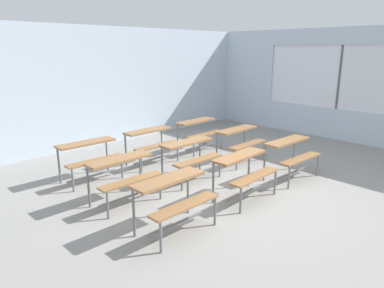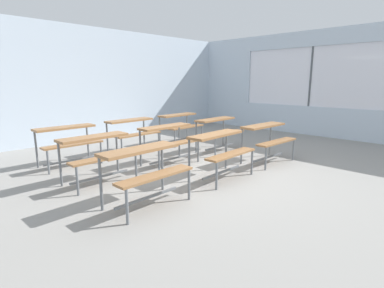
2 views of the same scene
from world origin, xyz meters
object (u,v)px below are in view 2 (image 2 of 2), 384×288
Objects in this scene: desk_bench_r0c2 at (268,134)px; desk_bench_r2c0 at (68,136)px; desk_bench_r0c1 at (221,145)px; desk_bench_r2c1 at (133,128)px; desk_bench_r2c2 at (181,121)px; desk_bench_r1c2 at (219,127)px; desk_bench_r1c1 at (169,135)px; desk_bench_r1c0 at (97,148)px; desk_bench_r0c0 at (145,163)px.

desk_bench_r2c0 is (-2.87, 2.56, 0.00)m from desk_bench_r0c2.
desk_bench_r0c1 is 1.02× the size of desk_bench_r2c0.
desk_bench_r2c1 and desk_bench_r2c2 have the same top height.
desk_bench_r2c2 is (0.00, 1.28, 0.00)m from desk_bench_r1c2.
desk_bench_r1c1 is at bearing -41.70° from desk_bench_r2c0.
desk_bench_r0c1 and desk_bench_r0c2 have the same top height.
desk_bench_r2c1 is at bearing 1.43° from desk_bench_r2c0.
desk_bench_r1c2 and desk_bench_r2c1 have the same top height.
desk_bench_r1c0 is 3.33m from desk_bench_r2c2.
desk_bench_r2c2 is at bearing 23.05° from desk_bench_r1c0.
desk_bench_r0c1 is 1.01× the size of desk_bench_r2c2.
desk_bench_r0c1 is at bearing -0.79° from desk_bench_r0c0.
desk_bench_r1c1 and desk_bench_r1c2 have the same top height.
desk_bench_r0c2 is at bearing -23.65° from desk_bench_r1c0.
desk_bench_r0c2 is 1.02× the size of desk_bench_r1c1.
desk_bench_r1c1 is at bearing 38.84° from desk_bench_r0c0.
desk_bench_r2c0 and desk_bench_r2c2 have the same top height.
desk_bench_r0c0 is at bearing -91.64° from desk_bench_r2c0.
desk_bench_r0c0 is at bearing -141.64° from desk_bench_r2c2.
desk_bench_r0c1 and desk_bench_r2c1 have the same top height.
desk_bench_r1c2 is at bearing -91.89° from desk_bench_r2c2.
desk_bench_r0c1 is 1.02× the size of desk_bench_r1c0.
desk_bench_r2c1 is at bearing 178.57° from desk_bench_r2c2.
desk_bench_r0c1 and desk_bench_r2c2 have the same top height.
desk_bench_r1c0 is 0.99× the size of desk_bench_r1c2.
desk_bench_r2c0 is (-1.45, 2.53, 0.00)m from desk_bench_r0c1.
desk_bench_r1c1 is (1.51, 0.02, 0.00)m from desk_bench_r1c0.
desk_bench_r0c1 and desk_bench_r1c0 have the same top height.
desk_bench_r1c2 is (3.05, 0.05, 0.00)m from desk_bench_r1c0.
desk_bench_r2c2 is at bearing 40.51° from desk_bench_r1c1.
desk_bench_r2c1 is (-1.48, 1.27, 0.00)m from desk_bench_r1c2.
desk_bench_r0c1 is 1.00× the size of desk_bench_r0c2.
desk_bench_r0c2 is at bearing -41.25° from desk_bench_r2c0.
desk_bench_r0c1 is 1.97m from desk_bench_r1c0.
desk_bench_r1c0 is at bearing -93.58° from desk_bench_r2c0.
desk_bench_r1c0 and desk_bench_r1c1 have the same top height.
desk_bench_r2c1 is 1.48m from desk_bench_r2c2.
desk_bench_r2c2 is (2.95, 0.03, 0.00)m from desk_bench_r2c0.
desk_bench_r1c1 is (1.51, 1.26, 0.00)m from desk_bench_r0c0.
desk_bench_r0c0 and desk_bench_r1c1 have the same top height.
desk_bench_r1c2 is at bearing -41.63° from desk_bench_r2c1.
desk_bench_r0c1 is 2.98m from desk_bench_r2c2.
desk_bench_r1c2 is at bearing 37.94° from desk_bench_r0c1.
desk_bench_r1c2 is 1.00× the size of desk_bench_r2c2.
desk_bench_r2c1 is at bearing 57.54° from desk_bench_r0c0.
desk_bench_r2c0 is at bearing 179.98° from desk_bench_r2c1.
desk_bench_r1c0 is 2.05m from desk_bench_r2c1.
desk_bench_r0c2 is 2.94m from desk_bench_r2c1.
desk_bench_r0c2 and desk_bench_r2c2 have the same top height.
desk_bench_r1c1 is 1.00× the size of desk_bench_r2c0.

